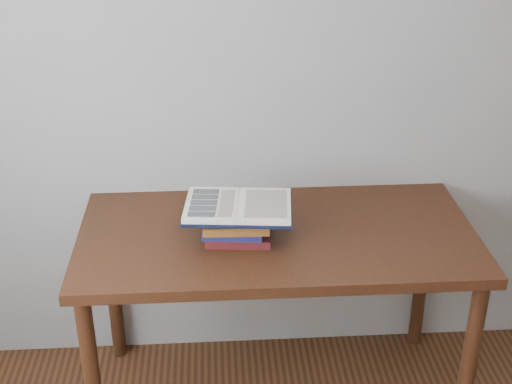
{
  "coord_description": "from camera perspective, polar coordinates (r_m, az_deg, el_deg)",
  "views": [
    {
      "loc": [
        -0.29,
        -0.96,
        2.17
      ],
      "look_at": [
        -0.14,
        1.3,
        1.02
      ],
      "focal_mm": 50.0,
      "sensor_mm": 36.0,
      "label": 1
    }
  ],
  "objects": [
    {
      "name": "desk",
      "position": [
        2.77,
        1.68,
        -4.88
      ],
      "size": [
        1.51,
        0.76,
        0.81
      ],
      "color": "#402310",
      "rests_on": "ground"
    },
    {
      "name": "open_book",
      "position": [
        2.6,
        -1.43,
        -1.18
      ],
      "size": [
        0.42,
        0.31,
        0.03
      ],
      "rotation": [
        0.0,
        0.0,
        -0.1
      ],
      "color": "black",
      "rests_on": "book_stack"
    },
    {
      "name": "room_shell",
      "position": [
        1.13,
        7.3,
        -1.92
      ],
      "size": [
        3.54,
        3.54,
        2.62
      ],
      "color": "#A7A69E",
      "rests_on": "ground"
    },
    {
      "name": "book_stack",
      "position": [
        2.64,
        -1.66,
        -2.61
      ],
      "size": [
        0.26,
        0.2,
        0.12
      ],
      "color": "#5B1B16",
      "rests_on": "desk"
    }
  ]
}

